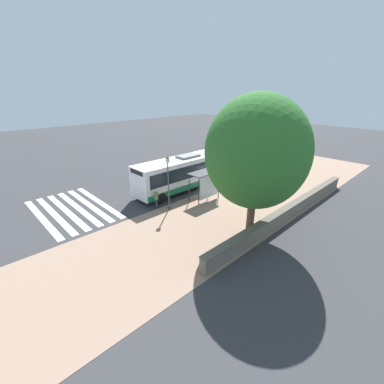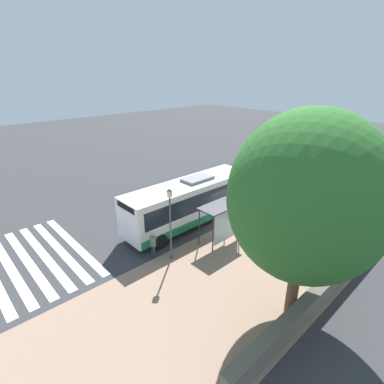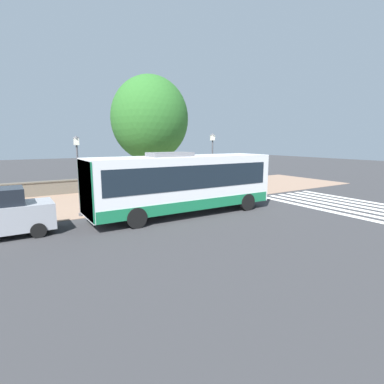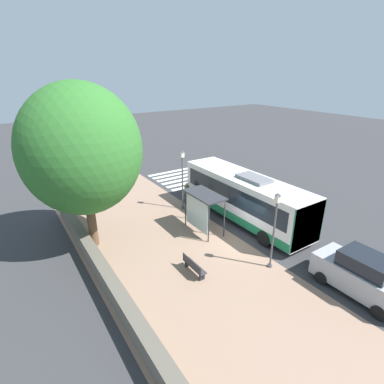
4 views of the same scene
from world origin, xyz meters
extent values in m
plane|color=#353538|center=(0.00, 0.00, 0.00)|extent=(120.00, 120.00, 0.00)
cube|color=#937560|center=(-4.50, 0.00, 0.01)|extent=(9.00, 44.00, 0.02)
cube|color=silver|center=(5.00, 9.69, 0.00)|extent=(9.00, 0.50, 0.01)
cube|color=silver|center=(5.00, 10.64, 0.00)|extent=(9.00, 0.50, 0.01)
cube|color=silver|center=(5.00, 11.59, 0.00)|extent=(9.00, 0.50, 0.01)
cube|color=silver|center=(5.00, 12.54, 0.00)|extent=(9.00, 0.50, 0.01)
cube|color=silver|center=(5.00, 13.49, 0.00)|extent=(9.00, 0.50, 0.01)
cube|color=silver|center=(5.00, 14.44, 0.00)|extent=(9.00, 0.50, 0.01)
cube|color=#6B6356|center=(-8.55, 0.00, 0.51)|extent=(0.50, 20.00, 1.01)
cube|color=#5B5449|center=(-8.55, 0.00, 1.05)|extent=(0.60, 20.00, 0.08)
cube|color=white|center=(1.96, 2.06, 1.85)|extent=(2.60, 10.53, 2.81)
cube|color=black|center=(1.96, 2.06, 2.22)|extent=(2.64, 9.68, 1.24)
cube|color=#197247|center=(1.96, 2.06, 0.73)|extent=(2.64, 10.31, 0.56)
cube|color=#197247|center=(1.96, -3.17, 1.85)|extent=(2.64, 0.06, 2.70)
cube|color=black|center=(1.96, 7.28, 2.98)|extent=(1.95, 0.08, 0.39)
cube|color=slate|center=(1.96, 1.27, 3.37)|extent=(1.30, 2.32, 0.22)
cylinder|color=black|center=(0.73, 5.74, 0.50)|extent=(0.30, 1.00, 1.00)
cylinder|color=black|center=(3.18, 5.74, 0.50)|extent=(0.30, 1.00, 1.00)
cylinder|color=black|center=(0.73, -1.20, 0.50)|extent=(0.30, 1.00, 1.00)
cylinder|color=black|center=(3.18, -1.20, 0.50)|extent=(0.30, 1.00, 1.00)
cylinder|color=#2D2D33|center=(-0.67, 0.97, 1.29)|extent=(0.08, 0.08, 2.58)
cylinder|color=#2D2D33|center=(-0.67, 3.61, 1.29)|extent=(0.08, 0.08, 2.58)
cylinder|color=#2D2D33|center=(-1.90, 0.97, 1.29)|extent=(0.08, 0.08, 2.58)
cylinder|color=#2D2D33|center=(-1.90, 3.61, 1.29)|extent=(0.08, 0.08, 2.58)
cube|color=#2D2D33|center=(-1.28, 2.29, 2.62)|extent=(1.53, 2.94, 0.08)
cube|color=silver|center=(-1.88, 2.29, 1.42)|extent=(0.03, 2.38, 2.06)
cylinder|color=#2D3347|center=(0.10, 6.69, 0.42)|extent=(0.12, 0.12, 0.83)
cylinder|color=#2D3347|center=(0.26, 6.69, 0.42)|extent=(0.12, 0.12, 0.83)
cube|color=#59724C|center=(0.18, 6.69, 1.17)|extent=(0.34, 0.22, 0.67)
sphere|color=tan|center=(0.18, 6.69, 1.62)|extent=(0.23, 0.23, 0.23)
cube|color=#333338|center=(-4.34, -1.14, 0.45)|extent=(0.40, 1.70, 0.06)
cube|color=#333338|center=(-4.51, -1.14, 0.68)|extent=(0.04, 1.70, 0.40)
cube|color=black|center=(-4.34, -1.81, 0.23)|extent=(0.32, 0.06, 0.45)
cube|color=black|center=(-4.34, -0.46, 0.23)|extent=(0.32, 0.06, 0.45)
cylinder|color=#4C4C51|center=(-0.66, 5.96, 0.08)|extent=(0.24, 0.24, 0.16)
cylinder|color=#4C4C51|center=(-0.66, 5.96, 2.06)|extent=(0.10, 0.10, 4.12)
cube|color=silver|center=(-0.66, 5.96, 4.29)|extent=(0.24, 0.24, 0.35)
pyramid|color=#4C4C51|center=(-0.66, 5.96, 4.54)|extent=(0.28, 0.28, 0.14)
cylinder|color=#4C4C51|center=(-0.61, -2.94, 0.08)|extent=(0.24, 0.24, 0.16)
cylinder|color=#4C4C51|center=(-0.61, -2.94, 1.93)|extent=(0.10, 0.10, 3.86)
cube|color=silver|center=(-0.61, -2.94, 4.04)|extent=(0.24, 0.24, 0.35)
pyramid|color=#4C4C51|center=(-0.61, -2.94, 4.28)|extent=(0.28, 0.28, 0.14)
cylinder|color=brown|center=(-7.88, 4.58, 2.07)|extent=(0.52, 0.52, 4.15)
ellipsoid|color=#2D6B28|center=(-7.88, 4.58, 5.94)|extent=(6.53, 6.53, 7.18)
cube|color=#9EA0A8|center=(1.41, -6.66, 0.84)|extent=(1.86, 4.25, 1.14)
cube|color=black|center=(1.41, -6.77, 1.76)|extent=(1.58, 2.21, 0.71)
cylinder|color=black|center=(0.53, -5.28, 0.32)|extent=(0.22, 0.64, 0.64)
cylinder|color=black|center=(2.29, -5.28, 0.32)|extent=(0.22, 0.64, 0.64)
cylinder|color=black|center=(0.53, -8.05, 0.32)|extent=(0.22, 0.64, 0.64)
camera|label=1|loc=(-16.44, 18.35, 9.64)|focal=24.00mm
camera|label=2|loc=(-12.85, 15.54, 10.71)|focal=28.00mm
camera|label=3|loc=(16.19, -6.25, 4.08)|focal=28.00mm
camera|label=4|loc=(-11.61, -11.92, 9.92)|focal=28.00mm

